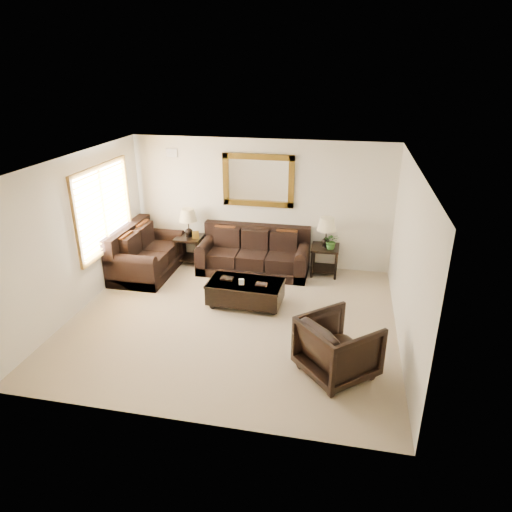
% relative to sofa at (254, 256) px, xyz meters
% --- Properties ---
extents(room, '(5.51, 5.01, 2.71)m').
position_rel_sofa_xyz_m(room, '(0.04, -2.05, 1.01)').
color(room, tan).
rests_on(room, ground).
extents(window, '(0.07, 1.96, 1.66)m').
position_rel_sofa_xyz_m(window, '(-2.66, -1.15, 1.21)').
color(window, white).
rests_on(window, room).
extents(mirror, '(1.50, 0.06, 1.10)m').
position_rel_sofa_xyz_m(mirror, '(-0.00, 0.42, 1.51)').
color(mirror, '#4F330F').
rests_on(mirror, room).
extents(air_vent, '(0.25, 0.02, 0.18)m').
position_rel_sofa_xyz_m(air_vent, '(-1.86, 0.43, 2.01)').
color(air_vent, '#999999').
rests_on(air_vent, room).
extents(sofa, '(2.28, 0.98, 0.93)m').
position_rel_sofa_xyz_m(sofa, '(0.00, 0.00, 0.00)').
color(sofa, black).
rests_on(sofa, room).
extents(loveseat, '(1.05, 1.77, 1.00)m').
position_rel_sofa_xyz_m(loveseat, '(-2.23, -0.54, 0.03)').
color(loveseat, black).
rests_on(loveseat, room).
extents(end_table_left, '(0.56, 0.56, 1.24)m').
position_rel_sofa_xyz_m(end_table_left, '(-1.47, 0.13, 0.47)').
color(end_table_left, black).
rests_on(end_table_left, room).
extents(end_table_right, '(0.56, 0.56, 1.23)m').
position_rel_sofa_xyz_m(end_table_right, '(1.47, 0.13, 0.47)').
color(end_table_right, black).
rests_on(end_table_right, room).
extents(coffee_table, '(1.37, 0.78, 0.57)m').
position_rel_sofa_xyz_m(coffee_table, '(0.15, -1.51, -0.05)').
color(coffee_table, black).
rests_on(coffee_table, room).
extents(armchair, '(1.26, 1.26, 0.95)m').
position_rel_sofa_xyz_m(armchair, '(1.86, -3.21, 0.14)').
color(armchair, black).
rests_on(armchair, floor).
extents(potted_plant, '(0.31, 0.34, 0.26)m').
position_rel_sofa_xyz_m(potted_plant, '(1.59, 0.03, 0.40)').
color(potted_plant, '#2C5B1F').
rests_on(potted_plant, end_table_right).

